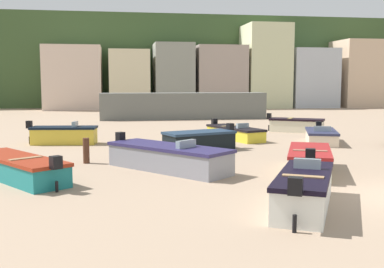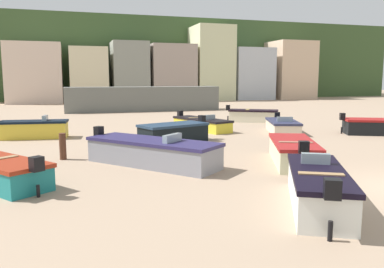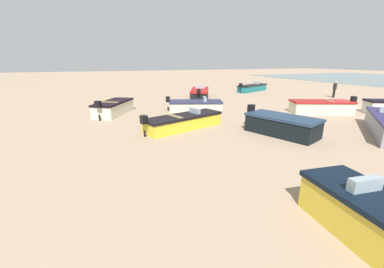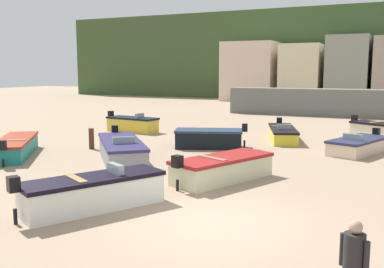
# 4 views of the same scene
# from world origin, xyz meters

# --- Properties ---
(headland_hill) EXTENTS (90.00, 32.00, 12.35)m
(headland_hill) POSITION_xyz_m (0.00, 66.00, 6.18)
(headland_hill) COLOR #374F2A
(headland_hill) RESTS_ON ground
(harbor_pier) EXTENTS (14.99, 2.40, 2.38)m
(harbor_pier) POSITION_xyz_m (-2.40, 30.00, 1.19)
(harbor_pier) COLOR slate
(harbor_pier) RESTS_ON ground
(townhouse_far_left) EXTENTS (6.81, 6.23, 7.71)m
(townhouse_far_left) POSITION_xyz_m (-13.60, 47.12, 3.86)
(townhouse_far_left) COLOR beige
(townhouse_far_left) RESTS_ON ground
(townhouse_left) EXTENTS (4.90, 5.10, 7.27)m
(townhouse_left) POSITION_xyz_m (-6.83, 46.55, 3.64)
(townhouse_left) COLOR beige
(townhouse_left) RESTS_ON ground
(townhouse_centre_left) EXTENTS (4.83, 5.39, 8.14)m
(townhouse_centre_left) POSITION_xyz_m (-1.30, 46.70, 4.07)
(townhouse_centre_left) COLOR gray
(townhouse_centre_left) RESTS_ON ground
(townhouse_centre) EXTENTS (6.23, 5.38, 7.91)m
(townhouse_centre) POSITION_xyz_m (4.69, 46.69, 3.96)
(townhouse_centre) COLOR #A29185
(townhouse_centre) RESTS_ON ground
(townhouse_centre_right) EXTENTS (5.50, 6.73, 10.74)m
(townhouse_centre_right) POSITION_xyz_m (10.87, 47.37, 5.37)
(townhouse_centre_right) COLOR beige
(townhouse_centre_right) RESTS_ON ground
(townhouse_right) EXTENTS (6.07, 6.79, 7.68)m
(townhouse_right) POSITION_xyz_m (17.01, 47.40, 3.84)
(townhouse_right) COLOR #B1B8C0
(townhouse_right) RESTS_ON ground
(townhouse_far_right) EXTENTS (6.30, 6.01, 8.88)m
(townhouse_far_right) POSITION_xyz_m (24.15, 47.01, 4.44)
(townhouse_far_right) COLOR #D0B090
(townhouse_far_right) RESTS_ON ground
(boat_yellow_1) EXTENTS (3.82, 1.72, 1.28)m
(boat_yellow_1) POSITION_xyz_m (-11.29, 13.94, 0.50)
(boat_yellow_1) COLOR gold
(boat_yellow_1) RESTS_ON ground
(boat_teal_2) EXTENTS (4.09, 4.89, 1.13)m
(boat_teal_2) POSITION_xyz_m (-11.84, 4.63, 0.41)
(boat_teal_2) COLOR #197677
(boat_teal_2) RESTS_ON ground
(boat_cream_4) EXTENTS (3.78, 3.07, 1.22)m
(boat_cream_4) POSITION_xyz_m (3.58, 17.79, 0.46)
(boat_cream_4) COLOR beige
(boat_cream_4) RESTS_ON ground
(boat_cream_5) EXTENTS (2.80, 4.16, 1.04)m
(boat_cream_5) POSITION_xyz_m (2.73, 12.08, 0.37)
(boat_cream_5) COLOR beige
(boat_cream_5) RESTS_ON ground
(boat_grey_6) EXTENTS (4.64, 5.06, 1.28)m
(boat_grey_6) POSITION_xyz_m (-6.52, 5.53, 0.49)
(boat_grey_6) COLOR gray
(boat_grey_6) RESTS_ON ground
(boat_white_7) EXTENTS (3.11, 4.26, 1.27)m
(boat_white_7) POSITION_xyz_m (-3.50, -0.41, 0.49)
(boat_white_7) COLOR white
(boat_white_7) RESTS_ON ground
(boat_black_8) EXTENTS (3.80, 2.67, 1.27)m
(boat_black_8) POSITION_xyz_m (-4.42, 10.44, 0.48)
(boat_black_8) COLOR black
(boat_black_8) RESTS_ON ground
(boat_yellow_9) EXTENTS (2.72, 4.83, 1.05)m
(boat_yellow_9) POSITION_xyz_m (-1.55, 14.56, 0.38)
(boat_yellow_9) COLOR gold
(boat_yellow_9) RESTS_ON ground
(boat_cream_10) EXTENTS (2.97, 4.32, 1.19)m
(boat_cream_10) POSITION_xyz_m (-1.33, 4.27, 0.45)
(boat_cream_10) COLOR beige
(boat_cream_10) RESTS_ON ground
(mooring_post_near_water) EXTENTS (0.26, 0.26, 1.06)m
(mooring_post_near_water) POSITION_xyz_m (-9.72, 7.60, 0.53)
(mooring_post_near_water) COLOR #4E2D1E
(mooring_post_near_water) RESTS_ON ground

